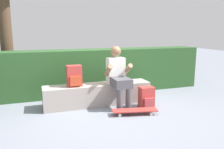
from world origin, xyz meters
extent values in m
plane|color=gray|center=(0.00, 0.00, 0.00)|extent=(24.00, 24.00, 0.00)
cube|color=#A1978E|center=(0.00, 0.36, 0.21)|extent=(2.13, 0.42, 0.42)
cube|color=white|center=(0.36, 0.30, 0.68)|extent=(0.34, 0.22, 0.52)
sphere|color=#8C6647|center=(0.36, 0.30, 1.07)|extent=(0.21, 0.21, 0.21)
cube|color=#4C4C51|center=(0.36, -0.01, 0.51)|extent=(0.32, 0.40, 0.17)
cylinder|color=#4C4C51|center=(0.27, -0.16, 0.21)|extent=(0.11, 0.11, 0.42)
cylinder|color=#4C4C51|center=(0.45, -0.16, 0.21)|extent=(0.11, 0.11, 0.42)
cylinder|color=#8C6647|center=(0.16, 0.16, 0.72)|extent=(0.09, 0.33, 0.27)
cylinder|color=#8C6647|center=(0.56, 0.16, 0.72)|extent=(0.09, 0.33, 0.27)
cube|color=#BC3833|center=(0.47, -0.40, 0.08)|extent=(0.82, 0.36, 0.02)
cylinder|color=silver|center=(0.75, -0.39, 0.03)|extent=(0.06, 0.04, 0.05)
cylinder|color=silver|center=(0.72, -0.53, 0.03)|extent=(0.06, 0.04, 0.05)
cylinder|color=silver|center=(0.21, -0.27, 0.03)|extent=(0.06, 0.04, 0.05)
cylinder|color=silver|center=(0.18, -0.42, 0.03)|extent=(0.06, 0.04, 0.05)
cube|color=#B23833|center=(-0.46, 0.36, 0.62)|extent=(0.28, 0.18, 0.40)
cube|color=#C44223|center=(-0.46, 0.25, 0.54)|extent=(0.20, 0.05, 0.18)
cube|color=#B23833|center=(0.85, -0.10, 0.20)|extent=(0.28, 0.18, 0.40)
cube|color=#B03C3F|center=(0.85, -0.21, 0.12)|extent=(0.20, 0.05, 0.18)
cube|color=#294F25|center=(-0.13, 1.25, 0.52)|extent=(5.94, 0.59, 1.03)
cylinder|color=#473323|center=(-1.75, 1.89, 1.60)|extent=(0.27, 0.27, 3.20)
camera|label=1|loc=(-1.16, -3.85, 1.47)|focal=36.10mm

